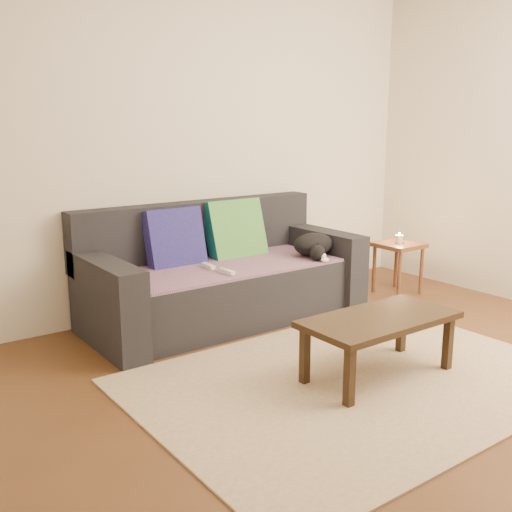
# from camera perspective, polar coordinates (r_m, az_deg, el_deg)

# --- Properties ---
(ground) EXTENTS (4.50, 4.50, 0.00)m
(ground) POSITION_cam_1_polar(r_m,az_deg,el_deg) (3.53, 11.19, -12.37)
(ground) COLOR brown
(ground) RESTS_ON ground
(back_wall) EXTENTS (4.50, 0.04, 2.60)m
(back_wall) POSITION_cam_1_polar(r_m,az_deg,el_deg) (4.78, -6.27, 10.46)
(back_wall) COLOR beige
(back_wall) RESTS_ON ground
(sofa) EXTENTS (2.10, 0.94, 0.87)m
(sofa) POSITION_cam_1_polar(r_m,az_deg,el_deg) (4.56, -3.27, -2.21)
(sofa) COLOR #232328
(sofa) RESTS_ON ground
(throw_blanket) EXTENTS (1.66, 0.74, 0.02)m
(throw_blanket) POSITION_cam_1_polar(r_m,az_deg,el_deg) (4.45, -2.65, -0.95)
(throw_blanket) COLOR #432C53
(throw_blanket) RESTS_ON sofa
(cushion_navy) EXTENTS (0.44, 0.21, 0.46)m
(cushion_navy) POSITION_cam_1_polar(r_m,az_deg,el_deg) (4.48, -7.73, 1.64)
(cushion_navy) COLOR #1A1457
(cushion_navy) RESTS_ON throw_blanket
(cushion_green) EXTENTS (0.49, 0.26, 0.50)m
(cushion_green) POSITION_cam_1_polar(r_m,az_deg,el_deg) (4.76, -1.97, 2.39)
(cushion_green) COLOR #0D554E
(cushion_green) RESTS_ON throw_blanket
(cat) EXTENTS (0.44, 0.43, 0.18)m
(cat) POSITION_cam_1_polar(r_m,az_deg,el_deg) (4.74, 5.55, 1.03)
(cat) COLOR black
(cat) RESTS_ON throw_blanket
(wii_remote_a) EXTENTS (0.05, 0.15, 0.03)m
(wii_remote_a) POSITION_cam_1_polar(r_m,az_deg,el_deg) (4.35, -4.55, -0.97)
(wii_remote_a) COLOR white
(wii_remote_a) RESTS_ON throw_blanket
(wii_remote_b) EXTENTS (0.04, 0.15, 0.03)m
(wii_remote_b) POSITION_cam_1_polar(r_m,az_deg,el_deg) (4.18, -2.78, -1.51)
(wii_remote_b) COLOR white
(wii_remote_b) RESTS_ON throw_blanket
(side_table) EXTENTS (0.36, 0.36, 0.45)m
(side_table) POSITION_cam_1_polar(r_m,az_deg,el_deg) (5.36, 13.42, 0.39)
(side_table) COLOR brown
(side_table) RESTS_ON ground
(candle) EXTENTS (0.06, 0.06, 0.09)m
(candle) POSITION_cam_1_polar(r_m,az_deg,el_deg) (5.34, 13.48, 1.61)
(candle) COLOR beige
(candle) RESTS_ON side_table
(rug) EXTENTS (2.50, 1.80, 0.01)m
(rug) POSITION_cam_1_polar(r_m,az_deg,el_deg) (3.62, 9.42, -11.53)
(rug) COLOR tan
(rug) RESTS_ON ground
(coffee_table) EXTENTS (0.94, 0.47, 0.38)m
(coffee_table) POSITION_cam_1_polar(r_m,az_deg,el_deg) (3.57, 11.68, -6.37)
(coffee_table) COLOR black
(coffee_table) RESTS_ON rug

